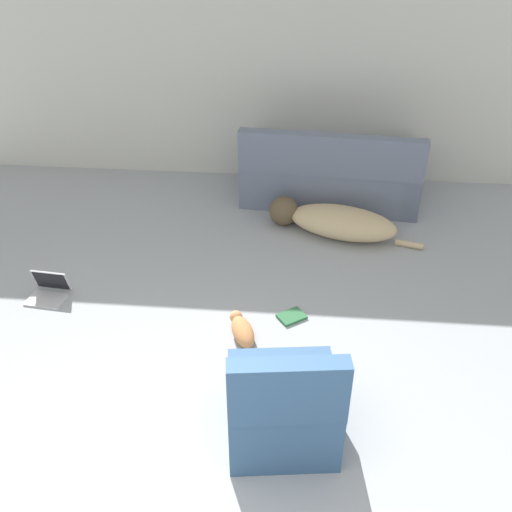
# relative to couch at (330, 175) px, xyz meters

# --- Properties ---
(wall_back) EXTENTS (6.93, 0.06, 2.48)m
(wall_back) POSITION_rel_couch_xyz_m (-1.07, 0.58, 0.95)
(wall_back) COLOR beige
(wall_back) RESTS_ON ground_plane
(couch) EXTENTS (1.97, 1.04, 0.89)m
(couch) POSITION_rel_couch_xyz_m (0.00, 0.00, 0.00)
(couch) COLOR slate
(couch) RESTS_ON ground_plane
(dog) EXTENTS (1.58, 0.78, 0.30)m
(dog) POSITION_rel_couch_xyz_m (0.04, -0.75, -0.15)
(dog) COLOR tan
(dog) RESTS_ON ground_plane
(cat) EXTENTS (0.28, 0.52, 0.14)m
(cat) POSITION_rel_couch_xyz_m (-0.72, -2.40, -0.22)
(cat) COLOR #BC7A47
(cat) RESTS_ON ground_plane
(laptop_open) EXTENTS (0.34, 0.31, 0.22)m
(laptop_open) POSITION_rel_couch_xyz_m (-2.44, -2.01, -0.22)
(laptop_open) COLOR #B7B7BC
(laptop_open) RESTS_ON ground_plane
(book_green) EXTENTS (0.27, 0.26, 0.02)m
(book_green) POSITION_rel_couch_xyz_m (-0.34, -2.13, -0.28)
(book_green) COLOR #2D663D
(book_green) RESTS_ON ground_plane
(side_chair) EXTENTS (0.75, 0.73, 0.89)m
(side_chair) POSITION_rel_couch_xyz_m (-0.36, -3.35, 0.01)
(side_chair) COLOR #385B84
(side_chair) RESTS_ON ground_plane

